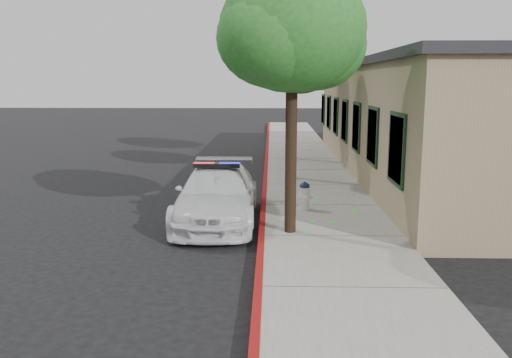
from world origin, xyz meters
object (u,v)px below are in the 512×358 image
object	(u,v)px
clapboard_building	(442,118)
street_tree_far	(291,49)
fire_hydrant	(305,196)
street_tree_near	(293,36)
street_tree_mid	(293,61)
police_car	(217,195)

from	to	relation	value
clapboard_building	street_tree_far	xyz separation A→B (m)	(-5.63, 3.01, 2.74)
fire_hydrant	street_tree_far	xyz separation A→B (m)	(-0.09, 9.58, 4.34)
clapboard_building	street_tree_far	distance (m)	6.94
street_tree_near	street_tree_mid	bearing A→B (deg)	87.74
clapboard_building	fire_hydrant	bearing A→B (deg)	-130.17
fire_hydrant	street_tree_mid	world-z (taller)	street_tree_mid
fire_hydrant	street_tree_mid	size ratio (longest dim) A/B	0.14
street_tree_far	street_tree_near	bearing A→B (deg)	-91.73
clapboard_building	street_tree_far	world-z (taller)	street_tree_far
street_tree_far	clapboard_building	bearing A→B (deg)	-28.18
clapboard_building	police_car	bearing A→B (deg)	-136.80
fire_hydrant	street_tree_far	distance (m)	10.51
police_car	street_tree_far	xyz separation A→B (m)	(2.15, 10.32, 4.17)
clapboard_building	street_tree_mid	world-z (taller)	street_tree_mid
street_tree_far	street_tree_mid	bearing A→B (deg)	-90.97
fire_hydrant	street_tree_far	world-z (taller)	street_tree_far
clapboard_building	street_tree_mid	xyz separation A→B (m)	(-5.71, -1.80, 2.03)
police_car	street_tree_near	size ratio (longest dim) A/B	0.83
fire_hydrant	street_tree_near	distance (m)	4.49
clapboard_building	street_tree_far	size ratio (longest dim) A/B	3.33
clapboard_building	fire_hydrant	distance (m)	8.73
clapboard_building	street_tree_near	world-z (taller)	street_tree_near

